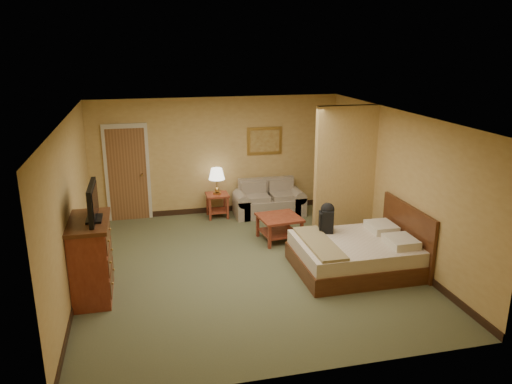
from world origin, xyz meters
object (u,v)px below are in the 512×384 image
object	(u,v)px
coffee_table	(279,223)
bed	(358,253)
dresser	(91,258)
loveseat	(269,203)

from	to	relation	value
coffee_table	bed	distance (m)	1.83
dresser	bed	world-z (taller)	dresser
dresser	bed	bearing A→B (deg)	-0.94
loveseat	dresser	bearing A→B (deg)	-139.35
coffee_table	dresser	world-z (taller)	dresser
loveseat	bed	xyz separation A→B (m)	(0.74, -3.12, 0.04)
dresser	bed	size ratio (longest dim) A/B	0.62
bed	coffee_table	bearing A→B (deg)	120.87
loveseat	coffee_table	xyz separation A→B (m)	(-0.20, -1.55, 0.10)
loveseat	coffee_table	bearing A→B (deg)	-97.21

